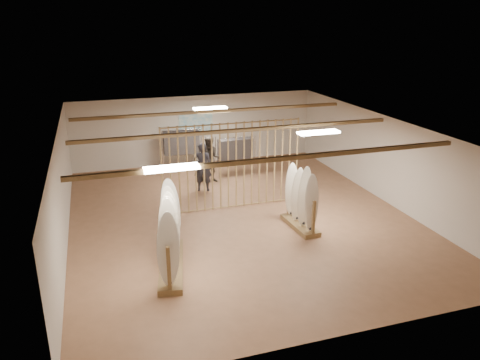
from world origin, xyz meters
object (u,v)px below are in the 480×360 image
object	(u,v)px
rack_left	(170,243)
shopper_a	(203,164)
clothing_rack_b	(235,150)
clothing_rack_a	(181,143)
shopper_b	(211,156)
rack_right	(301,208)

from	to	relation	value
rack_left	shopper_a	bearing A→B (deg)	79.60
clothing_rack_b	shopper_a	bearing A→B (deg)	-143.34
clothing_rack_b	clothing_rack_a	bearing A→B (deg)	137.27
clothing_rack_a	clothing_rack_b	world-z (taller)	clothing_rack_a
rack_left	shopper_b	world-z (taller)	rack_left
clothing_rack_b	shopper_b	xyz separation A→B (m)	(-1.09, -0.46, -0.02)
rack_right	clothing_rack_b	world-z (taller)	rack_right
shopper_a	shopper_b	bearing A→B (deg)	-103.56
rack_right	shopper_a	world-z (taller)	shopper_a
rack_left	shopper_b	xyz separation A→B (m)	(2.49, 5.85, 0.30)
clothing_rack_a	clothing_rack_b	size ratio (longest dim) A/B	1.06
shopper_a	rack_right	bearing A→B (deg)	135.20
shopper_b	rack_left	bearing A→B (deg)	-100.78
clothing_rack_a	shopper_b	bearing A→B (deg)	-67.69
rack_right	shopper_b	bearing A→B (deg)	104.15
clothing_rack_b	shopper_b	bearing A→B (deg)	-159.10
shopper_b	clothing_rack_a	bearing A→B (deg)	121.44
rack_left	rack_right	distance (m)	4.15
rack_right	shopper_a	distance (m)	4.34
rack_left	clothing_rack_a	world-z (taller)	rack_left
shopper_b	shopper_a	bearing A→B (deg)	-109.31
clothing_rack_a	shopper_b	size ratio (longest dim) A/B	0.83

